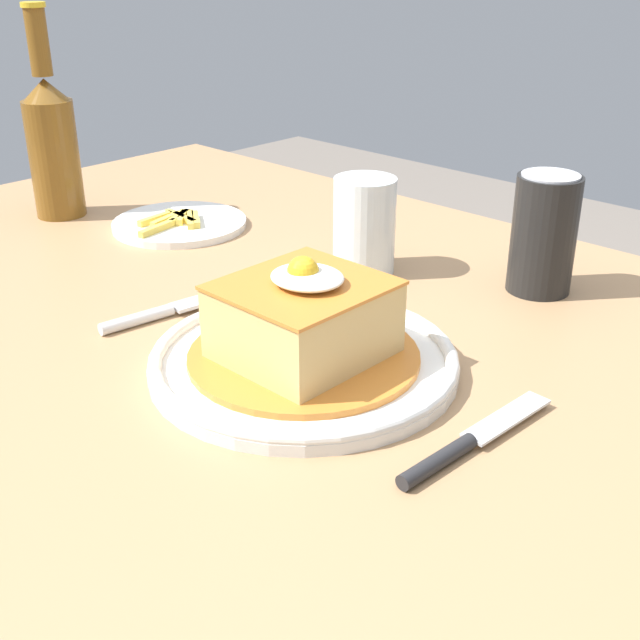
{
  "coord_description": "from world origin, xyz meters",
  "views": [
    {
      "loc": [
        0.49,
        -0.46,
        1.09
      ],
      "look_at": [
        0.05,
        -0.01,
        0.79
      ],
      "focal_mm": 45.71,
      "sensor_mm": 36.0,
      "label": 1
    }
  ],
  "objects_px": {
    "main_plate": "(304,360)",
    "drinking_glass": "(364,232)",
    "fork": "(157,314)",
    "soda_can": "(544,234)",
    "side_plate_fries": "(179,223)",
    "beer_bottle_amber": "(52,140)",
    "knife": "(459,448)"
  },
  "relations": [
    {
      "from": "drinking_glass",
      "to": "side_plate_fries",
      "type": "distance_m",
      "value": 0.27
    },
    {
      "from": "beer_bottle_amber",
      "to": "fork",
      "type": "bearing_deg",
      "value": -16.81
    },
    {
      "from": "knife",
      "to": "drinking_glass",
      "type": "distance_m",
      "value": 0.36
    },
    {
      "from": "fork",
      "to": "soda_can",
      "type": "height_order",
      "value": "soda_can"
    },
    {
      "from": "beer_bottle_amber",
      "to": "side_plate_fries",
      "type": "height_order",
      "value": "beer_bottle_amber"
    },
    {
      "from": "drinking_glass",
      "to": "fork",
      "type": "bearing_deg",
      "value": -104.58
    },
    {
      "from": "soda_can",
      "to": "drinking_glass",
      "type": "height_order",
      "value": "soda_can"
    },
    {
      "from": "main_plate",
      "to": "beer_bottle_amber",
      "type": "height_order",
      "value": "beer_bottle_amber"
    },
    {
      "from": "soda_can",
      "to": "side_plate_fries",
      "type": "distance_m",
      "value": 0.46
    },
    {
      "from": "knife",
      "to": "main_plate",
      "type": "bearing_deg",
      "value": 175.1
    },
    {
      "from": "soda_can",
      "to": "beer_bottle_amber",
      "type": "distance_m",
      "value": 0.63
    },
    {
      "from": "main_plate",
      "to": "side_plate_fries",
      "type": "height_order",
      "value": "main_plate"
    },
    {
      "from": "knife",
      "to": "soda_can",
      "type": "distance_m",
      "value": 0.33
    },
    {
      "from": "main_plate",
      "to": "soda_can",
      "type": "xyz_separation_m",
      "value": [
        0.05,
        0.29,
        0.05
      ]
    },
    {
      "from": "fork",
      "to": "side_plate_fries",
      "type": "xyz_separation_m",
      "value": [
        -0.21,
        0.19,
        -0.0
      ]
    },
    {
      "from": "beer_bottle_amber",
      "to": "soda_can",
      "type": "bearing_deg",
      "value": 19.63
    },
    {
      "from": "soda_can",
      "to": "fork",
      "type": "bearing_deg",
      "value": -125.61
    },
    {
      "from": "fork",
      "to": "soda_can",
      "type": "distance_m",
      "value": 0.4
    },
    {
      "from": "main_plate",
      "to": "drinking_glass",
      "type": "distance_m",
      "value": 0.24
    },
    {
      "from": "soda_can",
      "to": "beer_bottle_amber",
      "type": "relative_size",
      "value": 0.47
    },
    {
      "from": "soda_can",
      "to": "drinking_glass",
      "type": "bearing_deg",
      "value": -153.16
    },
    {
      "from": "soda_can",
      "to": "side_plate_fries",
      "type": "height_order",
      "value": "soda_can"
    },
    {
      "from": "fork",
      "to": "side_plate_fries",
      "type": "height_order",
      "value": "side_plate_fries"
    },
    {
      "from": "soda_can",
      "to": "side_plate_fries",
      "type": "xyz_separation_m",
      "value": [
        -0.44,
        -0.14,
        -0.06
      ]
    },
    {
      "from": "main_plate",
      "to": "drinking_glass",
      "type": "bearing_deg",
      "value": 118.52
    },
    {
      "from": "knife",
      "to": "soda_can",
      "type": "relative_size",
      "value": 1.34
    },
    {
      "from": "knife",
      "to": "beer_bottle_amber",
      "type": "relative_size",
      "value": 0.62
    },
    {
      "from": "main_plate",
      "to": "drinking_glass",
      "type": "relative_size",
      "value": 2.51
    },
    {
      "from": "drinking_glass",
      "to": "main_plate",
      "type": "bearing_deg",
      "value": -61.48
    },
    {
      "from": "fork",
      "to": "drinking_glass",
      "type": "distance_m",
      "value": 0.25
    },
    {
      "from": "soda_can",
      "to": "side_plate_fries",
      "type": "relative_size",
      "value": 0.73
    },
    {
      "from": "knife",
      "to": "soda_can",
      "type": "bearing_deg",
      "value": 110.46
    }
  ]
}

